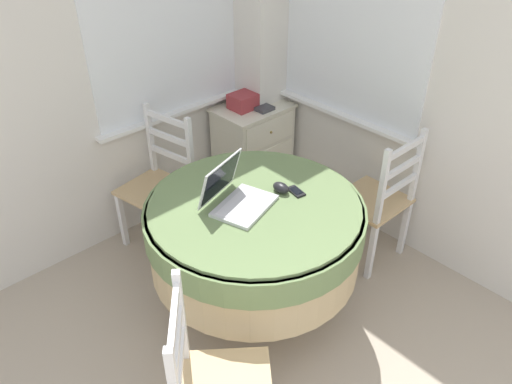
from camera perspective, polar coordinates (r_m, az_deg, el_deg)
name	(u,v)px	position (r m, az deg, el deg)	size (l,w,h in m)	color
corner_room_shell	(263,88)	(2.49, 0.78, 11.76)	(4.58, 4.72, 2.55)	silver
round_dining_table	(255,230)	(2.66, -0.16, -4.34)	(1.15, 1.15, 0.74)	#4C3D2D
laptop	(236,196)	(2.52, -2.31, -0.48)	(0.39, 0.37, 0.24)	silver
computer_mouse	(281,188)	(2.63, 2.87, 0.50)	(0.06, 0.10, 0.05)	black
cell_phone	(296,191)	(2.65, 4.59, 0.07)	(0.07, 0.11, 0.01)	black
dining_chair_near_back_window	(160,185)	(3.31, -10.91, 0.78)	(0.45, 0.47, 0.93)	tan
dining_chair_near_right_window	(378,201)	(3.19, 13.72, -1.03)	(0.41, 0.39, 0.93)	tan
corner_cabinet	(253,150)	(3.82, -0.35, 4.86)	(0.54, 0.40, 0.71)	silver
storage_box	(244,101)	(3.62, -1.43, 10.34)	(0.19, 0.16, 0.11)	#9E3338
book_on_cabinet	(257,105)	(3.66, 0.09, 9.89)	(0.12, 0.26, 0.02)	#3F3F44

